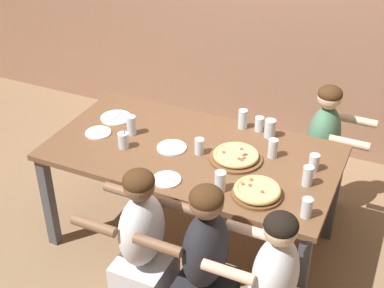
{
  "coord_description": "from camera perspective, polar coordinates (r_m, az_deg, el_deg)",
  "views": [
    {
      "loc": [
        1.26,
        -2.75,
        2.76
      ],
      "look_at": [
        0.0,
        0.0,
        0.84
      ],
      "focal_mm": 50.0,
      "sensor_mm": 36.0,
      "label": 1
    }
  ],
  "objects": [
    {
      "name": "drinking_glass_c",
      "position": [
        3.33,
        12.23,
        -3.47
      ],
      "size": [
        0.06,
        0.06,
        0.13
      ],
      "color": "silver",
      "rests_on": "dining_table"
    },
    {
      "name": "cocktail_glass_blue",
      "position": [
        3.64,
        -7.32,
        0.31
      ],
      "size": [
        0.07,
        0.07,
        0.14
      ],
      "color": "silver",
      "rests_on": "dining_table"
    },
    {
      "name": "ground_plane",
      "position": [
        4.09,
        0.0,
        -10.03
      ],
      "size": [
        18.0,
        18.0,
        0.0
      ],
      "primitive_type": "plane",
      "color": "#896B4C",
      "rests_on": "ground"
    },
    {
      "name": "drinking_glass_b",
      "position": [
        3.09,
        12.13,
        -6.79
      ],
      "size": [
        0.06,
        0.06,
        0.12
      ],
      "color": "silver",
      "rests_on": "dining_table"
    },
    {
      "name": "drinking_glass_g",
      "position": [
        3.83,
        7.18,
        2.07
      ],
      "size": [
        0.06,
        0.06,
        0.11
      ],
      "color": "silver",
      "rests_on": "dining_table"
    },
    {
      "name": "diner_near_midright",
      "position": [
        3.14,
        1.34,
        -13.56
      ],
      "size": [
        0.51,
        0.4,
        1.11
      ],
      "rotation": [
        0.0,
        0.0,
        1.57
      ],
      "color": "#232328",
      "rests_on": "ground"
    },
    {
      "name": "drinking_glass_d",
      "position": [
        3.85,
        5.43,
        2.58
      ],
      "size": [
        0.07,
        0.07,
        0.14
      ],
      "color": "silver",
      "rests_on": "dining_table"
    },
    {
      "name": "drinking_glass_h",
      "position": [
        3.21,
        3.04,
        -4.07
      ],
      "size": [
        0.07,
        0.07,
        0.13
      ],
      "color": "silver",
      "rests_on": "dining_table"
    },
    {
      "name": "empty_plate_b",
      "position": [
        3.32,
        -2.72,
        -3.81
      ],
      "size": [
        0.18,
        0.18,
        0.02
      ],
      "color": "white",
      "rests_on": "dining_table"
    },
    {
      "name": "pizza_board_second",
      "position": [
        3.51,
        4.7,
        -1.32
      ],
      "size": [
        0.35,
        0.35,
        0.05
      ],
      "color": "brown",
      "rests_on": "dining_table"
    },
    {
      "name": "diner_far_right",
      "position": [
        4.19,
        13.59,
        -1.43
      ],
      "size": [
        0.51,
        0.4,
        1.1
      ],
      "rotation": [
        0.0,
        0.0,
        -1.57
      ],
      "color": "#477556",
      "rests_on": "ground"
    },
    {
      "name": "drinking_glass_f",
      "position": [
        3.55,
        0.79,
        -0.34
      ],
      "size": [
        0.06,
        0.06,
        0.11
      ],
      "color": "silver",
      "rests_on": "dining_table"
    },
    {
      "name": "drinking_glass_i",
      "position": [
        3.78,
        -6.47,
        1.87
      ],
      "size": [
        0.07,
        0.07,
        0.14
      ],
      "color": "silver",
      "rests_on": "dining_table"
    },
    {
      "name": "empty_plate_d",
      "position": [
        3.85,
        -9.97,
        1.2
      ],
      "size": [
        0.18,
        0.18,
        0.02
      ],
      "color": "white",
      "rests_on": "dining_table"
    },
    {
      "name": "empty_plate_c",
      "position": [
        4.02,
        -8.11,
        2.8
      ],
      "size": [
        0.23,
        0.23,
        0.02
      ],
      "color": "white",
      "rests_on": "dining_table"
    },
    {
      "name": "pizza_board_main",
      "position": [
        3.21,
        6.96,
        -5.02
      ],
      "size": [
        0.31,
        0.31,
        0.06
      ],
      "color": "brown",
      "rests_on": "dining_table"
    },
    {
      "name": "empty_plate_a",
      "position": [
        3.63,
        -2.17,
        -0.39
      ],
      "size": [
        0.2,
        0.2,
        0.02
      ],
      "color": "white",
      "rests_on": "dining_table"
    },
    {
      "name": "dining_table",
      "position": [
        3.65,
        0.0,
        -1.75
      ],
      "size": [
        1.95,
        1.03,
        0.79
      ],
      "color": "brown",
      "rests_on": "ground"
    },
    {
      "name": "drinking_glass_j",
      "position": [
        3.47,
        12.87,
        -2.03
      ],
      "size": [
        0.07,
        0.07,
        0.11
      ],
      "color": "silver",
      "rests_on": "dining_table"
    },
    {
      "name": "drinking_glass_a",
      "position": [
        3.77,
        8.31,
        1.54
      ],
      "size": [
        0.08,
        0.08,
        0.13
      ],
      "color": "silver",
      "rests_on": "dining_table"
    },
    {
      "name": "diner_near_center",
      "position": [
        3.28,
        -5.27,
        -11.52
      ],
      "size": [
        0.51,
        0.4,
        1.1
      ],
      "rotation": [
        0.0,
        0.0,
        1.57
      ],
      "color": "silver",
      "rests_on": "ground"
    },
    {
      "name": "drinking_glass_e",
      "position": [
        3.55,
        8.61,
        -0.56
      ],
      "size": [
        0.06,
        0.06,
        0.13
      ],
      "color": "silver",
      "rests_on": "dining_table"
    }
  ]
}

